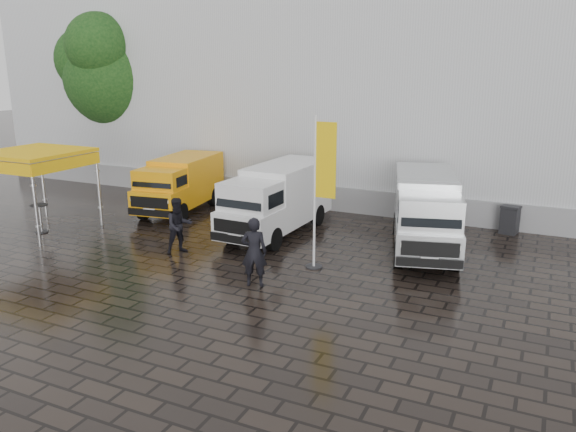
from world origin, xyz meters
name	(u,v)px	position (x,y,z in m)	size (l,w,h in m)	color
ground	(288,282)	(0.00, 0.00, 0.00)	(120.00, 120.00, 0.00)	black
exhibition_hall	(466,61)	(2.00, 16.00, 6.00)	(44.00, 16.00, 12.00)	silver
hall_plinth	(424,208)	(2.00, 7.95, 0.50)	(44.00, 0.15, 1.00)	gray
van_yellow	(180,185)	(-7.27, 5.14, 1.09)	(1.81, 4.71, 2.17)	#FFA40D
van_white	(277,201)	(-2.34, 4.06, 1.19)	(1.83, 5.50, 2.38)	white
van_silver	(425,214)	(2.76, 4.37, 1.20)	(1.84, 5.53, 2.40)	silver
canopy_tent	(34,156)	(-10.17, 0.71, 2.71)	(3.04, 3.04, 2.91)	silver
flagpole	(321,187)	(0.36, 1.39, 2.46)	(0.88, 0.50, 4.46)	black
tree	(113,72)	(-13.91, 9.18, 5.46)	(4.74, 4.74, 8.51)	black
cocktail_table	(40,219)	(-10.01, 0.55, 0.52)	(0.60, 0.60, 1.03)	black
wheelie_bin	(510,220)	(5.12, 7.57, 0.50)	(0.60, 0.60, 1.00)	black
person_front	(254,252)	(-0.73, -0.61, 0.96)	(0.70, 0.46, 1.91)	black
person_tent	(179,225)	(-4.22, 0.84, 0.89)	(0.87, 0.67, 1.78)	black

